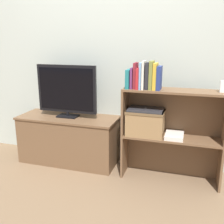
% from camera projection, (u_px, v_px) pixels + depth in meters
% --- Properties ---
extents(ground_plane, '(16.00, 16.00, 0.00)m').
position_uv_depth(ground_plane, '(108.00, 176.00, 2.64)').
color(ground_plane, brown).
extents(wall_back, '(10.00, 0.05, 2.40)m').
position_uv_depth(wall_back, '(121.00, 52.00, 2.74)').
color(wall_back, '#B2BCB2').
rests_on(wall_back, ground_plane).
extents(tv_stand, '(1.08, 0.43, 0.52)m').
position_uv_depth(tv_stand, '(69.00, 139.00, 2.91)').
color(tv_stand, brown).
rests_on(tv_stand, ground_plane).
extents(tv, '(0.66, 0.14, 0.56)m').
position_uv_depth(tv, '(67.00, 90.00, 2.76)').
color(tv, black).
rests_on(tv, tv_stand).
extents(bookshelf_lower_tier, '(0.93, 0.27, 0.44)m').
position_uv_depth(bookshelf_lower_tier, '(171.00, 150.00, 2.58)').
color(bookshelf_lower_tier, brown).
rests_on(bookshelf_lower_tier, ground_plane).
extents(bookshelf_upper_tier, '(0.93, 0.27, 0.45)m').
position_uv_depth(bookshelf_upper_tier, '(174.00, 106.00, 2.46)').
color(bookshelf_upper_tier, brown).
rests_on(bookshelf_upper_tier, bookshelf_lower_tier).
extents(book_teal, '(0.03, 0.16, 0.17)m').
position_uv_depth(book_teal, '(129.00, 79.00, 2.43)').
color(book_teal, '#1E7075').
rests_on(book_teal, bookshelf_upper_tier).
extents(book_plum, '(0.02, 0.13, 0.19)m').
position_uv_depth(book_plum, '(132.00, 78.00, 2.42)').
color(book_plum, '#6B2D66').
rests_on(book_plum, bookshelf_upper_tier).
extents(book_maroon, '(0.02, 0.13, 0.24)m').
position_uv_depth(book_maroon, '(136.00, 76.00, 2.40)').
color(book_maroon, maroon).
rests_on(book_maroon, bookshelf_upper_tier).
extents(book_crimson, '(0.03, 0.16, 0.19)m').
position_uv_depth(book_crimson, '(139.00, 78.00, 2.40)').
color(book_crimson, '#B22328').
rests_on(book_crimson, bookshelf_upper_tier).
extents(book_skyblue, '(0.02, 0.15, 0.24)m').
position_uv_depth(book_skyblue, '(141.00, 76.00, 2.39)').
color(book_skyblue, '#709ECC').
rests_on(book_skyblue, bookshelf_upper_tier).
extents(book_ivory, '(0.02, 0.15, 0.26)m').
position_uv_depth(book_ivory, '(144.00, 75.00, 2.38)').
color(book_ivory, silver).
rests_on(book_ivory, bookshelf_upper_tier).
extents(book_charcoal, '(0.03, 0.12, 0.24)m').
position_uv_depth(book_charcoal, '(147.00, 76.00, 2.37)').
color(book_charcoal, '#232328').
rests_on(book_charcoal, bookshelf_upper_tier).
extents(book_olive, '(0.03, 0.14, 0.26)m').
position_uv_depth(book_olive, '(151.00, 75.00, 2.36)').
color(book_olive, olive).
rests_on(book_olive, bookshelf_upper_tier).
extents(book_mustard, '(0.03, 0.14, 0.24)m').
position_uv_depth(book_mustard, '(155.00, 76.00, 2.35)').
color(book_mustard, gold).
rests_on(book_mustard, bookshelf_upper_tier).
extents(book_navy, '(0.04, 0.15, 0.21)m').
position_uv_depth(book_navy, '(159.00, 78.00, 2.35)').
color(book_navy, navy).
rests_on(book_navy, bookshelf_upper_tier).
extents(baby_monitor, '(0.05, 0.04, 0.13)m').
position_uv_depth(baby_monitor, '(223.00, 86.00, 2.23)').
color(baby_monitor, white).
rests_on(baby_monitor, bookshelf_upper_tier).
extents(storage_basket_left, '(0.36, 0.24, 0.24)m').
position_uv_depth(storage_basket_left, '(145.00, 122.00, 2.50)').
color(storage_basket_left, '#937047').
rests_on(storage_basket_left, bookshelf_lower_tier).
extents(laptop, '(0.33, 0.22, 0.02)m').
position_uv_depth(laptop, '(146.00, 109.00, 2.47)').
color(laptop, '#2D2D33').
rests_on(laptop, storage_basket_left).
extents(magazine_stack, '(0.17, 0.23, 0.04)m').
position_uv_depth(magazine_stack, '(174.00, 136.00, 2.46)').
color(magazine_stack, silver).
rests_on(magazine_stack, bookshelf_lower_tier).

